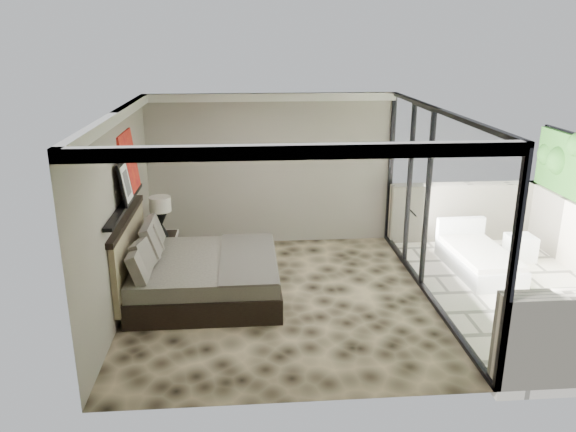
{
  "coord_description": "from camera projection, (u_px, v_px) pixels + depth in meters",
  "views": [
    {
      "loc": [
        -0.49,
        -7.61,
        3.77
      ],
      "look_at": [
        0.15,
        0.4,
        1.18
      ],
      "focal_mm": 35.0,
      "sensor_mm": 36.0,
      "label": 1
    }
  ],
  "objects": [
    {
      "name": "abstract_canvas",
      "position": [
        129.0,
        163.0,
        8.31
      ],
      "size": [
        0.13,
        0.9,
        0.9
      ],
      "primitive_type": "cube",
      "rotation": [
        0.0,
        -0.1,
        0.0
      ],
      "color": "#B2270F",
      "rests_on": "picture_ledge"
    },
    {
      "name": "glass_wall",
      "position": [
        434.0,
        206.0,
        8.16
      ],
      "size": [
        0.08,
        5.0,
        2.8
      ],
      "primitive_type": "cube",
      "color": "white",
      "rests_on": "floor"
    },
    {
      "name": "terrace_slab",
      "position": [
        520.0,
        294.0,
        8.72
      ],
      "size": [
        3.0,
        5.0,
        0.12
      ],
      "primitive_type": "cube",
      "color": "beige",
      "rests_on": "ground"
    },
    {
      "name": "left_wall",
      "position": [
        120.0,
        214.0,
        7.82
      ],
      "size": [
        0.02,
        5.0,
        2.8
      ],
      "primitive_type": "cube",
      "color": "gray",
      "rests_on": "floor"
    },
    {
      "name": "picture_ledge",
      "position": [
        125.0,
        205.0,
        7.89
      ],
      "size": [
        0.12,
        2.2,
        0.05
      ],
      "primitive_type": "cube",
      "color": "black",
      "rests_on": "left_wall"
    },
    {
      "name": "ottoman",
      "position": [
        520.0,
        248.0,
        9.83
      ],
      "size": [
        0.46,
        0.46,
        0.44
      ],
      "primitive_type": "cube",
      "rotation": [
        0.0,
        0.0,
        0.03
      ],
      "color": "white",
      "rests_on": "terrace_slab"
    },
    {
      "name": "table_lamp",
      "position": [
        161.0,
        211.0,
        9.47
      ],
      "size": [
        0.37,
        0.37,
        0.67
      ],
      "color": "black",
      "rests_on": "nightstand"
    },
    {
      "name": "nightstand",
      "position": [
        161.0,
        248.0,
        9.64
      ],
      "size": [
        0.62,
        0.62,
        0.58
      ],
      "primitive_type": "cube",
      "rotation": [
        0.0,
        0.0,
        0.08
      ],
      "color": "black",
      "rests_on": "floor"
    },
    {
      "name": "ceiling",
      "position": [
        279.0,
        112.0,
        7.56
      ],
      "size": [
        4.5,
        5.0,
        0.02
      ],
      "primitive_type": "cube",
      "color": "silver",
      "rests_on": "back_wall"
    },
    {
      "name": "lounger",
      "position": [
        478.0,
        258.0,
        9.4
      ],
      "size": [
        0.94,
        1.78,
        0.68
      ],
      "rotation": [
        0.0,
        0.0,
        0.04
      ],
      "color": "silver",
      "rests_on": "terrace_slab"
    },
    {
      "name": "floor",
      "position": [
        280.0,
        299.0,
        8.42
      ],
      "size": [
        5.0,
        5.0,
        0.0
      ],
      "primitive_type": "plane",
      "color": "black",
      "rests_on": "ground"
    },
    {
      "name": "framed_print",
      "position": [
        125.0,
        183.0,
        7.76
      ],
      "size": [
        0.11,
        0.5,
        0.6
      ],
      "primitive_type": "cube",
      "rotation": [
        0.0,
        -0.14,
        0.0
      ],
      "color": "black",
      "rests_on": "picture_ledge"
    },
    {
      "name": "bed",
      "position": [
        199.0,
        274.0,
        8.42
      ],
      "size": [
        2.23,
        2.15,
        1.23
      ],
      "color": "black",
      "rests_on": "floor"
    },
    {
      "name": "back_wall",
      "position": [
        271.0,
        170.0,
        10.35
      ],
      "size": [
        4.5,
        0.02,
        2.8
      ],
      "primitive_type": "cube",
      "color": "gray",
      "rests_on": "floor"
    }
  ]
}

